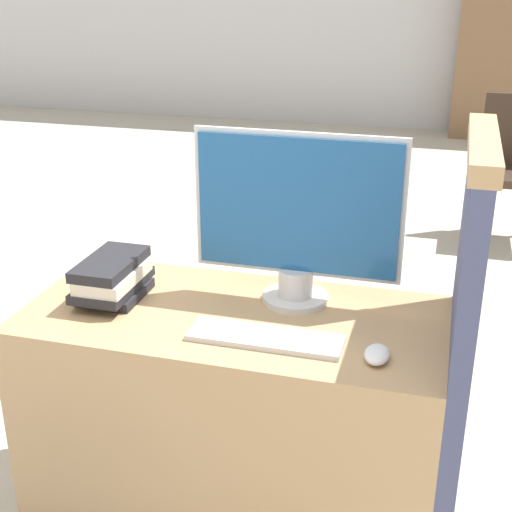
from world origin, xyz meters
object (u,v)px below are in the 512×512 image
(keyboard, at_px, (265,338))
(mouse, at_px, (377,354))
(monitor, at_px, (297,219))
(book_stack, at_px, (113,279))

(keyboard, distance_m, mouse, 0.30)
(mouse, bearing_deg, monitor, 134.11)
(monitor, xyz_separation_m, book_stack, (-0.53, -0.13, -0.20))
(monitor, relative_size, keyboard, 1.46)
(monitor, bearing_deg, keyboard, -94.91)
(keyboard, xyz_separation_m, mouse, (0.30, -0.02, 0.01))
(monitor, relative_size, book_stack, 2.20)
(monitor, distance_m, book_stack, 0.58)
(keyboard, bearing_deg, mouse, -4.26)
(keyboard, height_order, mouse, mouse)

